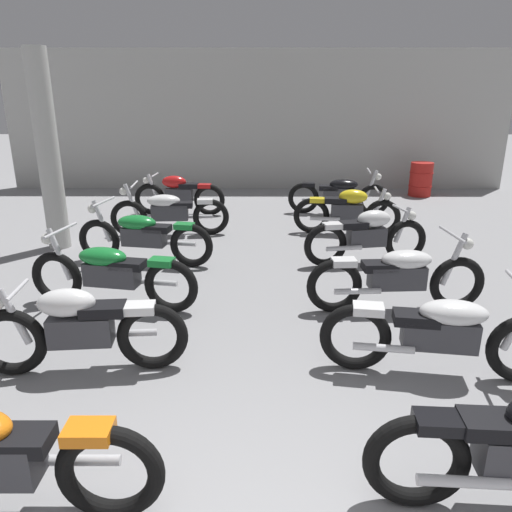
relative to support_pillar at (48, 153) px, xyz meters
name	(u,v)px	position (x,y,z in m)	size (l,w,h in m)	color
back_wall	(258,121)	(3.39, 5.47, 0.20)	(13.35, 0.24, 3.60)	#B2B2AD
support_pillar	(48,153)	(0.00, 0.00, 0.00)	(0.36, 0.36, 3.20)	#B2B2AD
motorcycle_left_row_1	(80,328)	(1.76, -3.94, -1.14)	(1.97, 0.51, 0.88)	black
motorcycle_left_row_2	(111,273)	(1.63, -2.48, -1.15)	(2.15, 0.70, 0.97)	black
motorcycle_left_row_3	(143,235)	(1.66, -0.86, -1.15)	(2.16, 0.69, 0.97)	black
motorcycle_left_row_4	(169,211)	(1.77, 0.72, -1.15)	(2.17, 0.68, 0.97)	black
motorcycle_left_row_5	(179,194)	(1.70, 2.33, -1.14)	(1.97, 0.48, 0.88)	black
motorcycle_right_row_1	(441,332)	(5.09, -4.00, -1.15)	(2.16, 0.68, 0.97)	black
motorcycle_right_row_2	(398,276)	(5.09, -2.55, -1.15)	(2.17, 0.68, 0.97)	black
motorcycle_right_row_3	(367,235)	(5.08, -0.85, -1.14)	(1.96, 0.62, 0.88)	black
motorcycle_right_row_4	(347,210)	(5.06, 0.82, -1.14)	(1.97, 0.48, 0.88)	black
motorcycle_right_row_5	(339,194)	(5.16, 2.39, -1.15)	(2.17, 0.68, 0.97)	black
oil_drum	(421,179)	(7.55, 4.40, -1.18)	(0.59, 0.59, 0.85)	red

